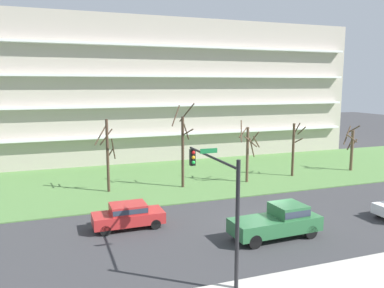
{
  "coord_description": "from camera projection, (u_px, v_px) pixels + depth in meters",
  "views": [
    {
      "loc": [
        -12.45,
        -20.81,
        8.95
      ],
      "look_at": [
        -2.74,
        6.0,
        4.55
      ],
      "focal_mm": 36.36,
      "sensor_mm": 36.0,
      "label": 1
    }
  ],
  "objects": [
    {
      "name": "ground",
      "position": [
        264.0,
        225.0,
        24.89
      ],
      "size": [
        160.0,
        160.0,
        0.0
      ],
      "primitive_type": "plane",
      "color": "#38383A"
    },
    {
      "name": "traffic_signal_mast",
      "position": [
        217.0,
        189.0,
        18.35
      ],
      "size": [
        0.9,
        5.99,
        5.85
      ],
      "color": "black",
      "rests_on": "ground"
    },
    {
      "name": "tree_right",
      "position": [
        294.0,
        148.0,
        37.61
      ],
      "size": [
        1.11,
        1.69,
        5.29
      ],
      "color": "#4C3828",
      "rests_on": "ground"
    },
    {
      "name": "tree_center",
      "position": [
        248.0,
        150.0,
        35.18
      ],
      "size": [
        2.07,
        2.06,
        5.71
      ],
      "color": "brown",
      "rests_on": "ground"
    },
    {
      "name": "apartment_building",
      "position": [
        152.0,
        90.0,
        50.48
      ],
      "size": [
        49.21,
        14.72,
        16.42
      ],
      "color": "#B2A899",
      "rests_on": "ground"
    },
    {
      "name": "tree_far_left",
      "position": [
        108.0,
        154.0,
        32.03
      ],
      "size": [
        1.76,
        1.75,
        6.13
      ],
      "color": "#423023",
      "rests_on": "ground"
    },
    {
      "name": "grass_lawn_strip",
      "position": [
        191.0,
        176.0,
        37.9
      ],
      "size": [
        80.0,
        16.0,
        0.08
      ],
      "primitive_type": "cube",
      "color": "#547F42",
      "rests_on": "ground"
    },
    {
      "name": "sidewalk_curb_near",
      "position": [
        355.0,
        284.0,
        17.45
      ],
      "size": [
        80.0,
        4.0,
        0.15
      ],
      "primitive_type": "cube",
      "color": "#BCB7AD",
      "rests_on": "ground"
    },
    {
      "name": "sedan_red_near_left",
      "position": [
        128.0,
        215.0,
        24.31
      ],
      "size": [
        4.41,
        1.83,
        1.57
      ],
      "rotation": [
        0.0,
        0.0,
        3.15
      ],
      "color": "#B22828",
      "rests_on": "ground"
    },
    {
      "name": "pickup_green_center_right",
      "position": [
        279.0,
        221.0,
        22.81
      ],
      "size": [
        5.47,
        2.2,
        1.95
      ],
      "rotation": [
        0.0,
        0.0,
        0.04
      ],
      "color": "#2D6B3D",
      "rests_on": "ground"
    },
    {
      "name": "tree_far_right",
      "position": [
        352.0,
        147.0,
        40.14
      ],
      "size": [
        1.78,
        1.73,
        4.78
      ],
      "color": "brown",
      "rests_on": "ground"
    },
    {
      "name": "tree_left",
      "position": [
        183.0,
        147.0,
        33.42
      ],
      "size": [
        2.09,
        1.68,
        7.37
      ],
      "color": "#423023",
      "rests_on": "ground"
    }
  ]
}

